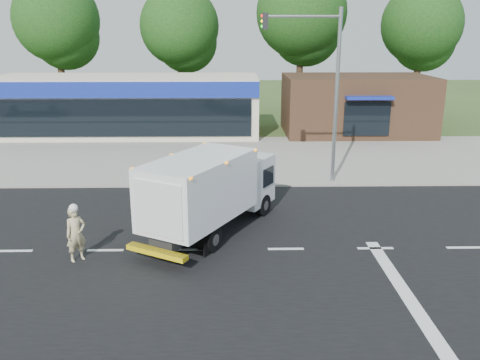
# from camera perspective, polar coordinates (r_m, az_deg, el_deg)

# --- Properties ---
(ground) EXTENTS (120.00, 120.00, 0.00)m
(ground) POSITION_cam_1_polar(r_m,az_deg,el_deg) (17.14, 5.17, -7.76)
(ground) COLOR #385123
(ground) RESTS_ON ground
(road_asphalt) EXTENTS (60.00, 14.00, 0.02)m
(road_asphalt) POSITION_cam_1_polar(r_m,az_deg,el_deg) (17.14, 5.17, -7.75)
(road_asphalt) COLOR black
(road_asphalt) RESTS_ON ground
(sidewalk) EXTENTS (60.00, 2.40, 0.12)m
(sidewalk) POSITION_cam_1_polar(r_m,az_deg,el_deg) (24.80, 3.20, 0.15)
(sidewalk) COLOR gray
(sidewalk) RESTS_ON ground
(parking_apron) EXTENTS (60.00, 9.00, 0.02)m
(parking_apron) POSITION_cam_1_polar(r_m,az_deg,el_deg) (30.41, 2.42, 3.13)
(parking_apron) COLOR gray
(parking_apron) RESTS_ON ground
(lane_markings) EXTENTS (55.20, 7.00, 0.01)m
(lane_markings) POSITION_cam_1_polar(r_m,az_deg,el_deg) (16.13, 10.53, -9.54)
(lane_markings) COLOR silver
(lane_markings) RESTS_ON road_asphalt
(ems_box_truck) EXTENTS (5.07, 6.78, 2.95)m
(ems_box_truck) POSITION_cam_1_polar(r_m,az_deg,el_deg) (17.87, -3.34, -0.87)
(ems_box_truck) COLOR black
(ems_box_truck) RESTS_ON ground
(emergency_worker) EXTENTS (0.77, 0.74, 1.89)m
(emergency_worker) POSITION_cam_1_polar(r_m,az_deg,el_deg) (16.76, -17.96, -5.69)
(emergency_worker) COLOR tan
(emergency_worker) RESTS_ON ground
(retail_strip_mall) EXTENTS (18.00, 6.20, 4.00)m
(retail_strip_mall) POSITION_cam_1_polar(r_m,az_deg,el_deg) (36.53, -12.50, 8.20)
(retail_strip_mall) COLOR beige
(retail_strip_mall) RESTS_ON ground
(brown_storefront) EXTENTS (10.00, 6.70, 4.00)m
(brown_storefront) POSITION_cam_1_polar(r_m,az_deg,el_deg) (36.94, 12.92, 8.25)
(brown_storefront) COLOR #382316
(brown_storefront) RESTS_ON ground
(traffic_signal_pole) EXTENTS (3.51, 0.25, 8.00)m
(traffic_signal_pole) POSITION_cam_1_polar(r_m,az_deg,el_deg) (23.60, 9.32, 11.17)
(traffic_signal_pole) COLOR gray
(traffic_signal_pole) RESTS_ON ground
(background_trees) EXTENTS (36.77, 7.39, 12.10)m
(background_trees) POSITION_cam_1_polar(r_m,az_deg,el_deg) (43.71, 0.25, 16.94)
(background_trees) COLOR #332114
(background_trees) RESTS_ON ground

